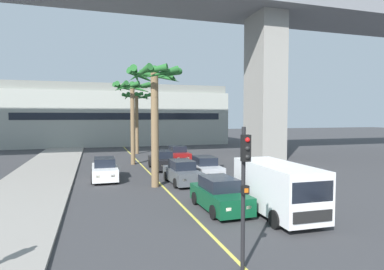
{
  "coord_description": "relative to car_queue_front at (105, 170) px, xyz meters",
  "views": [
    {
      "loc": [
        -4.2,
        0.24,
        4.49
      ],
      "look_at": [
        0.0,
        14.0,
        3.67
      ],
      "focal_mm": 30.2,
      "sensor_mm": 36.0,
      "label": 1
    }
  ],
  "objects": [
    {
      "name": "pier_building_backdrop",
      "position": [
        3.51,
        29.06,
        3.94
      ],
      "size": [
        33.55,
        8.04,
        9.45
      ],
      "color": "#ADB2A8",
      "rests_on": "ground"
    },
    {
      "name": "sidewalk_left",
      "position": [
        -4.49,
        -7.75,
        -0.65
      ],
      "size": [
        4.8,
        80.0,
        0.15
      ],
      "primitive_type": "cube",
      "color": "gray",
      "rests_on": "ground"
    },
    {
      "name": "palm_tree_near_median",
      "position": [
        3.02,
        -3.31,
        5.41
      ],
      "size": [
        3.55,
        3.59,
        7.7
      ],
      "color": "brown",
      "rests_on": "ground"
    },
    {
      "name": "palm_tree_mid_median",
      "position": [
        4.32,
        15.56,
        5.26
      ],
      "size": [
        3.54,
        3.7,
        7.45
      ],
      "color": "brown",
      "rests_on": "ground"
    },
    {
      "name": "delivery_van",
      "position": [
        7.22,
        -10.82,
        0.57
      ],
      "size": [
        2.26,
        5.3,
        2.36
      ],
      "color": "white",
      "rests_on": "ground"
    },
    {
      "name": "car_queue_second",
      "position": [
        4.9,
        3.5,
        0.0
      ],
      "size": [
        1.93,
        4.15,
        1.56
      ],
      "color": "black",
      "rests_on": "ground"
    },
    {
      "name": "lane_stripe_center",
      "position": [
        3.51,
        0.25,
        -0.72
      ],
      "size": [
        0.14,
        56.0,
        0.01
      ],
      "primitive_type": "cube",
      "color": "#DBCC4C",
      "rests_on": "ground"
    },
    {
      "name": "car_queue_fifth",
      "position": [
        4.96,
        -2.73,
        0.0
      ],
      "size": [
        1.92,
        4.15,
        1.56
      ],
      "color": "#4C5156",
      "rests_on": "ground"
    },
    {
      "name": "palm_tree_far_median",
      "position": [
        2.8,
        6.92,
        5.74
      ],
      "size": [
        3.69,
        3.72,
        7.77
      ],
      "color": "brown",
      "rests_on": "ground"
    },
    {
      "name": "car_queue_sixth",
      "position": [
        7.09,
        -1.32,
        0.0
      ],
      "size": [
        1.95,
        4.16,
        1.56
      ],
      "color": "#B7BABF",
      "rests_on": "ground"
    },
    {
      "name": "traffic_light_median_near",
      "position": [
        3.42,
        -15.2,
        1.99
      ],
      "size": [
        0.24,
        0.37,
        4.2
      ],
      "color": "black",
      "rests_on": "ground"
    },
    {
      "name": "car_queue_fourth",
      "position": [
        7.31,
        7.63,
        0.0
      ],
      "size": [
        1.85,
        4.11,
        1.56
      ],
      "color": "maroon",
      "rests_on": "ground"
    },
    {
      "name": "car_queue_front",
      "position": [
        0.0,
        0.0,
        0.0
      ],
      "size": [
        1.84,
        4.1,
        1.56
      ],
      "color": "white",
      "rests_on": "ground"
    },
    {
      "name": "car_queue_third",
      "position": [
        5.06,
        -9.22,
        0.0
      ],
      "size": [
        1.9,
        4.13,
        1.56
      ],
      "color": "#0C4728",
      "rests_on": "ground"
    }
  ]
}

